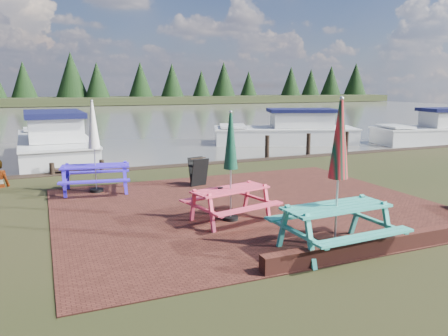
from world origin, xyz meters
TOP-DOWN VIEW (x-y plane):
  - ground at (0.00, 0.00)m, footprint 120.00×120.00m
  - paving at (0.00, 1.00)m, footprint 9.00×7.50m
  - brick_wall at (2.15, -2.42)m, footprint 6.21×1.79m
  - water at (0.00, 37.00)m, footprint 120.00×60.00m
  - far_treeline at (0.00, 66.00)m, footprint 120.00×10.00m
  - picnic_table_teal at (0.20, -2.15)m, footprint 2.02×1.81m
  - picnic_table_red at (-0.84, 0.15)m, footprint 2.00×1.86m
  - picnic_table_blue at (-3.23, 3.94)m, footprint 2.04×1.88m
  - chalkboard at (-0.37, 3.59)m, footprint 0.55×0.60m
  - jetty at (-3.50, 11.28)m, footprint 1.76×9.08m
  - boat_jetty at (-4.09, 11.09)m, footprint 2.99×8.04m
  - boat_near at (7.78, 12.18)m, footprint 8.04×5.12m
  - boat_far at (15.32, 9.00)m, footprint 7.05×3.65m

SIDE VIEW (x-z plane):
  - ground at x=0.00m, z-range 0.00..0.00m
  - water at x=0.00m, z-range -0.01..0.01m
  - paving at x=0.00m, z-range 0.00..0.02m
  - jetty at x=-3.50m, z-range -0.39..0.61m
  - brick_wall at x=2.15m, z-range 0.00..0.30m
  - boat_near at x=7.78m, z-range -0.61..1.44m
  - boat_far at x=15.32m, z-range -0.62..1.48m
  - chalkboard at x=-0.37m, z-range 0.01..0.85m
  - boat_jetty at x=-4.09m, z-range -0.67..1.64m
  - picnic_table_red at x=-0.84m, z-range -0.35..2.01m
  - picnic_table_blue at x=-3.23m, z-range -0.37..2.13m
  - picnic_table_teal at x=0.20m, z-range -0.40..2.29m
  - far_treeline at x=0.00m, z-range -0.77..7.33m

